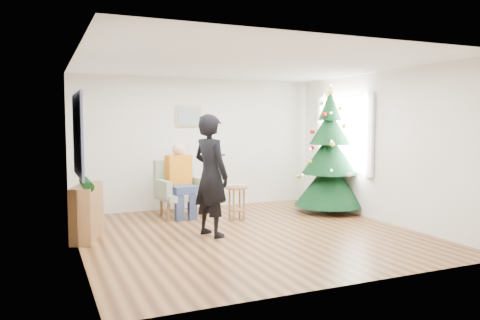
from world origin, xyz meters
name	(u,v)px	position (x,y,z in m)	size (l,w,h in m)	color
floor	(249,234)	(0.00, 0.00, 0.00)	(5.00, 5.00, 0.00)	brown
ceiling	(250,64)	(0.00, 0.00, 2.60)	(5.00, 5.00, 0.00)	white
wall_back	(198,143)	(0.00, 2.50, 1.30)	(5.00, 5.00, 0.00)	silver
wall_front	(349,163)	(0.00, -2.50, 1.30)	(5.00, 5.00, 0.00)	silver
wall_left	(77,155)	(-2.50, 0.00, 1.30)	(5.00, 5.00, 0.00)	silver
wall_right	(380,147)	(2.50, 0.00, 1.30)	(5.00, 5.00, 0.00)	silver
window_panel	(345,134)	(2.47, 1.00, 1.50)	(0.04, 1.30, 1.40)	white
curtains	(343,134)	(2.44, 1.00, 1.50)	(0.05, 1.75, 1.50)	white
christmas_tree	(329,156)	(2.15, 1.03, 1.08)	(1.33, 1.33, 2.40)	#3F2816
stool	(237,203)	(0.23, 1.05, 0.30)	(0.40, 0.40, 0.59)	brown
laptop	(237,186)	(0.23, 1.05, 0.61)	(0.33, 0.21, 0.03)	silver
armchair	(179,196)	(-0.62, 1.73, 0.38)	(0.90, 0.85, 1.03)	gray
seated_person	(181,179)	(-0.61, 1.67, 0.70)	(0.50, 0.68, 1.35)	navy
standing_man	(211,175)	(-0.58, 0.13, 0.92)	(0.67, 0.44, 1.85)	black
game_controller	(224,155)	(-0.39, 0.10, 1.23)	(0.04, 0.13, 0.04)	white
console	(87,212)	(-2.33, 0.70, 0.40)	(0.30, 1.00, 0.80)	brown
garland	(86,184)	(-2.33, 0.70, 0.82)	(0.14, 0.14, 0.90)	black
tapestry	(78,135)	(-2.46, 0.30, 1.55)	(0.03, 1.50, 1.15)	black
framed_picture	(189,116)	(-0.20, 2.46, 1.85)	(0.52, 0.05, 0.42)	tan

